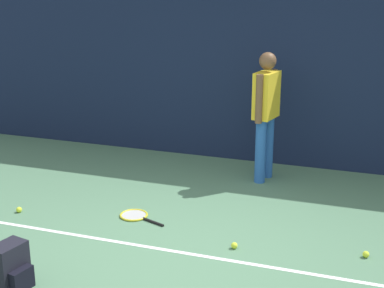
{
  "coord_description": "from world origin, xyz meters",
  "views": [
    {
      "loc": [
        1.8,
        -4.81,
        2.7
      ],
      "look_at": [
        0.0,
        0.4,
        1.0
      ],
      "focal_mm": 53.27,
      "sensor_mm": 36.0,
      "label": 1
    }
  ],
  "objects_px": {
    "tennis_player": "(266,109)",
    "tennis_racket": "(136,216)",
    "tennis_ball_near_player": "(234,245)",
    "backpack": "(11,269)",
    "tennis_ball_mid_court": "(366,254)",
    "tennis_ball_by_fence": "(19,210)"
  },
  "relations": [
    {
      "from": "backpack",
      "to": "tennis_ball_by_fence",
      "type": "distance_m",
      "value": 1.73
    },
    {
      "from": "tennis_ball_by_fence",
      "to": "tennis_ball_mid_court",
      "type": "height_order",
      "value": "same"
    },
    {
      "from": "tennis_ball_mid_court",
      "to": "tennis_ball_near_player",
      "type": "bearing_deg",
      "value": -169.24
    },
    {
      "from": "backpack",
      "to": "tennis_ball_near_player",
      "type": "height_order",
      "value": "backpack"
    },
    {
      "from": "backpack",
      "to": "tennis_ball_by_fence",
      "type": "bearing_deg",
      "value": 46.11
    },
    {
      "from": "backpack",
      "to": "tennis_ball_by_fence",
      "type": "height_order",
      "value": "backpack"
    },
    {
      "from": "tennis_ball_mid_court",
      "to": "tennis_player",
      "type": "bearing_deg",
      "value": 128.04
    },
    {
      "from": "tennis_player",
      "to": "tennis_racket",
      "type": "distance_m",
      "value": 2.22
    },
    {
      "from": "tennis_ball_by_fence",
      "to": "tennis_racket",
      "type": "bearing_deg",
      "value": 13.95
    },
    {
      "from": "tennis_ball_by_fence",
      "to": "tennis_ball_near_player",
      "type": "bearing_deg",
      "value": -1.06
    },
    {
      "from": "tennis_player",
      "to": "tennis_racket",
      "type": "relative_size",
      "value": 2.67
    },
    {
      "from": "tennis_player",
      "to": "tennis_ball_near_player",
      "type": "distance_m",
      "value": 2.25
    },
    {
      "from": "tennis_ball_mid_court",
      "to": "tennis_racket",
      "type": "bearing_deg",
      "value": 176.88
    },
    {
      "from": "tennis_ball_near_player",
      "to": "backpack",
      "type": "bearing_deg",
      "value": -139.72
    },
    {
      "from": "tennis_player",
      "to": "tennis_ball_near_player",
      "type": "height_order",
      "value": "tennis_player"
    },
    {
      "from": "tennis_ball_by_fence",
      "to": "tennis_ball_mid_court",
      "type": "distance_m",
      "value": 3.86
    },
    {
      "from": "tennis_ball_near_player",
      "to": "tennis_ball_mid_court",
      "type": "distance_m",
      "value": 1.29
    },
    {
      "from": "tennis_ball_near_player",
      "to": "tennis_ball_by_fence",
      "type": "distance_m",
      "value": 2.59
    },
    {
      "from": "tennis_racket",
      "to": "backpack",
      "type": "relative_size",
      "value": 1.45
    },
    {
      "from": "tennis_racket",
      "to": "backpack",
      "type": "xyz_separation_m",
      "value": [
        -0.37,
        -1.76,
        0.2
      ]
    },
    {
      "from": "tennis_racket",
      "to": "tennis_ball_mid_court",
      "type": "height_order",
      "value": "tennis_ball_mid_court"
    },
    {
      "from": "backpack",
      "to": "tennis_ball_near_player",
      "type": "bearing_deg",
      "value": -37.23
    }
  ]
}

